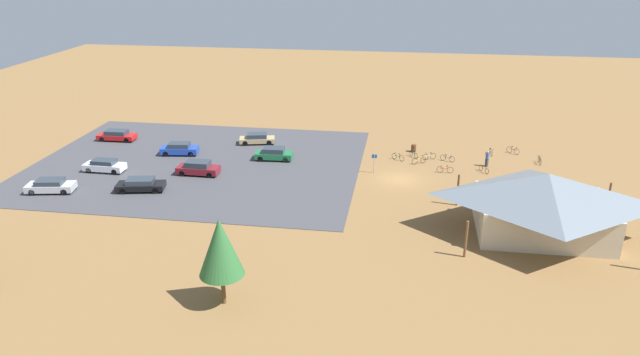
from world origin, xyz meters
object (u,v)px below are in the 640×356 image
(lot_sign, at_px, (374,161))
(bicycle_silver_yard_right, at_px, (429,156))
(pine_midwest, at_px, (220,247))
(car_green_by_curb, at_px, (274,154))
(visitor_by_pavilion, at_px, (487,158))
(bicycle_red_lone_east, at_px, (445,170))
(car_tan_far_end, at_px, (257,139))
(bike_pavilion, at_px, (545,200))
(trash_bin, at_px, (414,148))
(car_white_second_row, at_px, (105,166))
(bicycle_yellow_trailside, at_px, (419,161))
(car_maroon_end_stall, at_px, (198,168))
(car_red_inner_stall, at_px, (117,135))
(car_black_back_corner, at_px, (141,185))
(car_blue_front_row, at_px, (179,149))
(bicycle_black_near_sign, at_px, (540,161))
(bicycle_teal_yard_center, at_px, (414,154))
(bicycle_green_edge_south, at_px, (398,157))
(car_silver_aisle_side, at_px, (51,186))
(bicycle_white_front_row, at_px, (491,152))
(bicycle_blue_yard_front, at_px, (447,158))
(bicycle_orange_by_bin, at_px, (484,169))
(bicycle_purple_lone_west, at_px, (513,150))

(lot_sign, xyz_separation_m, bicycle_silver_yard_right, (-6.00, -5.19, -1.02))
(pine_midwest, height_order, car_green_by_curb, pine_midwest)
(bicycle_silver_yard_right, xyz_separation_m, visitor_by_pavilion, (-6.29, 1.25, 0.57))
(bicycle_red_lone_east, height_order, car_tan_far_end, car_tan_far_end)
(bike_pavilion, distance_m, trash_bin, 22.98)
(car_tan_far_end, xyz_separation_m, car_white_second_row, (13.94, 11.95, 0.03))
(bicycle_yellow_trailside, height_order, car_white_second_row, car_white_second_row)
(lot_sign, xyz_separation_m, car_tan_far_end, (14.98, -7.77, -0.71))
(bicycle_yellow_trailside, xyz_separation_m, car_maroon_end_stall, (23.40, 7.07, 0.41))
(trash_bin, distance_m, pine_midwest, 36.73)
(car_red_inner_stall, relative_size, car_black_back_corner, 0.95)
(bicycle_silver_yard_right, bearing_deg, car_red_inner_stall, -1.72)
(car_white_second_row, bearing_deg, car_blue_front_row, -132.33)
(bicycle_black_near_sign, xyz_separation_m, visitor_by_pavilion, (6.02, 1.81, 0.59))
(trash_bin, bearing_deg, car_blue_front_row, 11.14)
(bicycle_teal_yard_center, relative_size, bicycle_green_edge_south, 0.95)
(trash_bin, xyz_separation_m, car_silver_aisle_side, (35.64, 18.06, 0.27))
(bicycle_silver_yard_right, relative_size, bicycle_white_front_row, 0.97)
(pine_midwest, relative_size, bicycle_white_front_row, 3.91)
(bicycle_silver_yard_right, distance_m, bicycle_blue_yard_front, 2.06)
(bicycle_orange_by_bin, bearing_deg, car_red_inner_stall, -5.57)
(car_blue_front_row, bearing_deg, car_maroon_end_stall, 126.90)
(car_green_by_curb, height_order, car_silver_aisle_side, car_green_by_curb)
(bicycle_silver_yard_right, height_order, visitor_by_pavilion, visitor_by_pavilion)
(bicycle_silver_yard_right, distance_m, car_silver_aisle_side, 40.52)
(car_black_back_corner, bearing_deg, car_tan_far_end, -115.22)
(bicycle_black_near_sign, relative_size, car_silver_aisle_side, 0.36)
(car_green_by_curb, xyz_separation_m, car_maroon_end_stall, (6.97, 5.81, 0.03))
(bicycle_red_lone_east, xyz_separation_m, car_black_back_corner, (30.34, 9.84, 0.33))
(bike_pavilion, relative_size, bicycle_yellow_trailside, 8.79)
(bicycle_green_edge_south, bearing_deg, car_silver_aisle_side, 23.67)
(trash_bin, relative_size, bicycle_white_front_row, 0.55)
(car_silver_aisle_side, bearing_deg, lot_sign, -161.79)
(car_blue_front_row, distance_m, car_black_back_corner, 11.03)
(bicycle_blue_yard_front, bearing_deg, trash_bin, -35.96)
(car_green_by_curb, bearing_deg, bicycle_green_edge_south, -171.27)
(bicycle_silver_yard_right, height_order, bicycle_purple_lone_west, bicycle_silver_yard_right)
(trash_bin, height_order, bicycle_black_near_sign, trash_bin)
(bike_pavilion, distance_m, car_red_inner_stall, 51.41)
(bicycle_yellow_trailside, bearing_deg, car_green_by_curb, 4.40)
(pine_midwest, relative_size, car_maroon_end_stall, 1.42)
(bicycle_blue_yard_front, bearing_deg, bicycle_orange_by_bin, 141.98)
(lot_sign, height_order, bicycle_orange_by_bin, lot_sign)
(bike_pavilion, height_order, car_silver_aisle_side, bike_pavilion)
(bicycle_black_near_sign, bearing_deg, car_red_inner_stall, -0.68)
(bicycle_teal_yard_center, bearing_deg, lot_sign, 53.97)
(bike_pavilion, xyz_separation_m, visitor_by_pavilion, (2.75, -16.30, -2.23))
(bike_pavilion, xyz_separation_m, lot_sign, (15.03, -12.36, -1.77))
(bike_pavilion, xyz_separation_m, car_red_inner_stall, (47.82, -18.72, -2.48))
(car_silver_aisle_side, bearing_deg, bicycle_yellow_trailside, -158.95)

